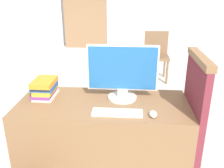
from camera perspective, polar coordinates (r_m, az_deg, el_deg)
The scene contains 8 objects.
desk at distance 2.28m, azimuth -1.94°, elevation -12.69°, with size 1.43×0.64×0.74m.
carrel_divider at distance 2.18m, azimuth 17.79°, elevation -8.54°, with size 0.07×0.57×1.17m.
monitor at distance 2.09m, azimuth 2.41°, elevation 2.43°, with size 0.59×0.25×0.47m.
keyboard at distance 1.92m, azimuth 1.19°, elevation -6.56°, with size 0.39×0.12×0.02m.
mouse at distance 1.89m, azimuth 9.39°, elevation -6.80°, with size 0.06×0.09×0.04m.
book_stack at distance 2.24m, azimuth -15.13°, elevation -0.92°, with size 0.19×0.27×0.16m.
far_chair at distance 4.73m, azimuth 10.05°, elevation 7.09°, with size 0.44×0.44×0.88m.
bookshelf_far at distance 7.34m, azimuth -6.10°, elevation 16.25°, with size 1.17×0.32×2.02m.
Camera 1 is at (0.22, -1.55, 1.64)m, focal length 40.00 mm.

